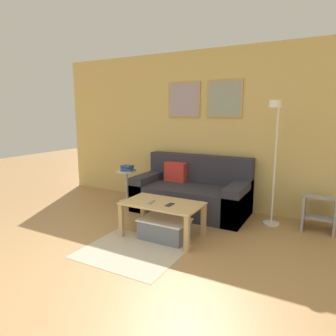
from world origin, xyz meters
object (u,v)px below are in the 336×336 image
remote_control (151,202)px  couch (191,193)px  step_stool (319,213)px  cell_phone (170,205)px  coffee_table (162,209)px  storage_bin (165,229)px  floor_lamp (274,152)px  book_stack (127,168)px  side_table (127,183)px

remote_control → couch: bearing=79.5°
step_stool → cell_phone: bearing=-142.5°
coffee_table → step_stool: 2.11m
storage_bin → step_stool: bearing=36.4°
remote_control → step_stool: remote_control is taller
floor_lamp → coffee_table: bearing=-139.3°
coffee_table → step_stool: coffee_table is taller
storage_bin → book_stack: 1.76m
step_stool → remote_control: bearing=-145.9°
storage_bin → remote_control: bearing=-173.1°
storage_bin → coffee_table: bearing=140.4°
side_table → cell_phone: bearing=-36.4°
storage_bin → cell_phone: 0.33m
remote_control → cell_phone: 0.25m
couch → storage_bin: size_ratio=2.89×
storage_bin → floor_lamp: (1.09, 1.03, 0.91)m
side_table → cell_phone: (1.42, -1.05, 0.11)m
floor_lamp → book_stack: bearing=179.4°
storage_bin → side_table: 1.72m
floor_lamp → remote_control: floor_lamp is taller
couch → storage_bin: 1.15m
couch → storage_bin: bearing=-82.9°
side_table → remote_control: size_ratio=3.75×
remote_control → step_stool: (1.86, 1.26, -0.22)m
remote_control → storage_bin: bearing=-1.6°
couch → side_table: size_ratio=3.13×
step_stool → couch: bearing=-176.6°
side_table → book_stack: book_stack is taller
book_stack → remote_control: book_stack is taller
floor_lamp → side_table: 2.54m
couch → book_stack: size_ratio=7.73×
coffee_table → storage_bin: coffee_table is taller
cell_phone → step_stool: (1.61, 1.23, -0.21)m
couch → floor_lamp: bearing=-4.6°
floor_lamp → book_stack: 2.45m
remote_control → side_table: bearing=128.9°
couch → step_stool: (1.82, 0.11, -0.06)m
couch → step_stool: couch is taller
book_stack → cell_phone: bearing=-37.0°
side_table → cell_phone: side_table is taller
floor_lamp → cell_phone: bearing=-134.7°
coffee_table → floor_lamp: floor_lamp is taller
storage_bin → book_stack: size_ratio=2.67×
coffee_table → floor_lamp: bearing=40.7°
side_table → step_stool: size_ratio=1.27×
book_stack → side_table: bearing=-164.1°
side_table → book_stack: (0.02, 0.01, 0.27)m
step_stool → floor_lamp: bearing=-160.8°
step_stool → side_table: bearing=-176.5°
couch → step_stool: 1.82m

